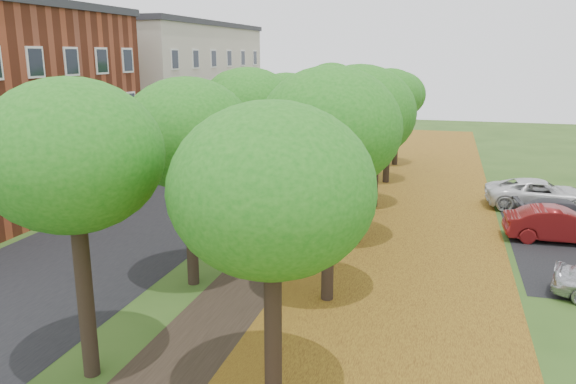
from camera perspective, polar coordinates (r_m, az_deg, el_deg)
The scene contains 9 objects.
street_asphalt at distance 30.21m, azimuth -11.45°, elevation -1.51°, with size 8.00×70.00×0.01m, color black.
footpath at distance 27.68m, azimuth 2.54°, elevation -2.66°, with size 3.20×70.00×0.01m, color black.
leaf_verge at distance 27.04m, azimuth 12.92°, elevation -3.41°, with size 7.50×70.00×0.01m, color olive.
tree_row_west at distance 27.25m, azimuth -1.90°, elevation 8.29°, with size 4.22×34.22×7.05m.
tree_row_east at distance 26.21m, azimuth 8.25°, elevation 7.93°, with size 4.22×34.22×7.05m.
building_cream at distance 49.59m, azimuth -12.16°, elevation 10.49°, with size 10.30×20.30×10.40m.
car_red at distance 26.76m, azimuth 25.88°, elevation -3.02°, with size 1.57×4.49×1.48m, color maroon.
car_grey at distance 29.00m, azimuth 26.29°, elevation -2.02°, with size 1.83×4.50×1.30m, color #303034.
car_white at distance 32.06m, azimuth 24.25°, elevation -0.20°, with size 2.51×5.45×1.51m, color silver.
Camera 1 is at (6.00, -10.85, 7.88)m, focal length 35.00 mm.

